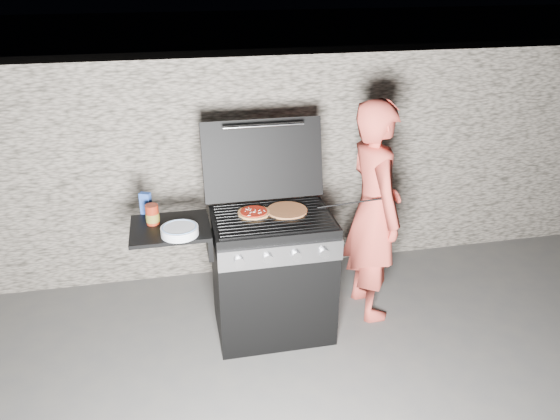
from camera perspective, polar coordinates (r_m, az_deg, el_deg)
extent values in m
plane|color=#494949|center=(4.08, -0.70, -12.23)|extent=(50.00, 50.00, 0.00)
cube|color=#A39586|center=(4.56, -3.32, 4.86)|extent=(8.00, 0.35, 1.80)
cylinder|color=tan|center=(3.66, 0.74, -0.05)|extent=(0.29, 0.29, 0.01)
cylinder|color=maroon|center=(3.59, -13.20, -0.45)|extent=(0.09, 0.09, 0.13)
cube|color=#284DAB|center=(3.73, -13.85, 0.68)|extent=(0.08, 0.07, 0.15)
cylinder|color=silver|center=(3.43, -10.45, -2.16)|extent=(0.23, 0.23, 0.05)
imported|color=#D54A3C|center=(3.94, 9.75, -0.15)|extent=(0.43, 0.62, 1.63)
cylinder|color=black|center=(3.72, 7.56, 0.79)|extent=(0.46, 0.13, 0.10)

